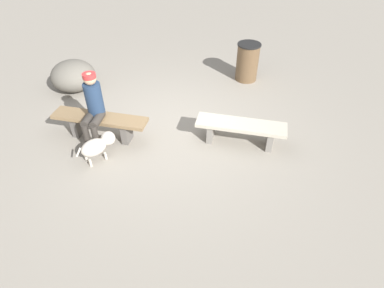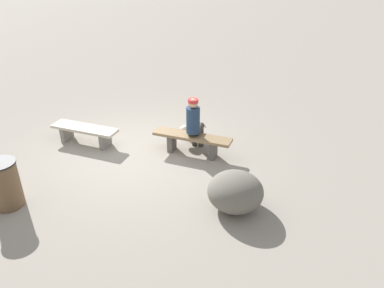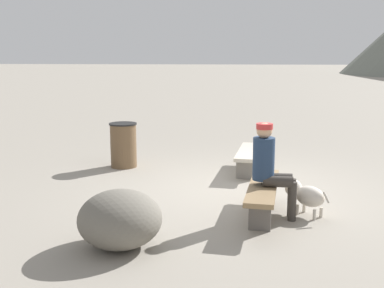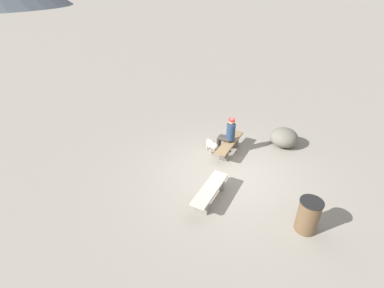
{
  "view_description": "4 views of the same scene",
  "coord_description": "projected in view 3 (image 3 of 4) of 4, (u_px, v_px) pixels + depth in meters",
  "views": [
    {
      "loc": [
        -0.98,
        4.93,
        3.75
      ],
      "look_at": [
        -0.5,
        0.84,
        0.39
      ],
      "focal_mm": 30.16,
      "sensor_mm": 36.0,
      "label": 1
    },
    {
      "loc": [
        3.08,
        -6.64,
        4.08
      ],
      "look_at": [
        1.35,
        -0.03,
        0.45
      ],
      "focal_mm": 34.43,
      "sensor_mm": 36.0,
      "label": 2
    },
    {
      "loc": [
        7.52,
        0.04,
        2.21
      ],
      "look_at": [
        -1.34,
        -0.91,
        0.51
      ],
      "focal_mm": 43.83,
      "sensor_mm": 36.0,
      "label": 3
    },
    {
      "loc": [
        -7.01,
        -1.56,
        5.3
      ],
      "look_at": [
        0.27,
        1.35,
        0.68
      ],
      "focal_mm": 26.39,
      "sensor_mm": 36.0,
      "label": 4
    }
  ],
  "objects": [
    {
      "name": "ground",
      "position": [
        238.0,
        192.0,
        7.77
      ],
      "size": [
        210.0,
        210.0,
        0.06
      ],
      "primitive_type": "cube",
      "color": "gray"
    },
    {
      "name": "bench_left",
      "position": [
        249.0,
        156.0,
        8.96
      ],
      "size": [
        1.64,
        0.58,
        0.42
      ],
      "rotation": [
        0.0,
        0.0,
        -0.1
      ],
      "color": "gray",
      "rests_on": "ground"
    },
    {
      "name": "bench_right",
      "position": [
        263.0,
        193.0,
        6.44
      ],
      "size": [
        1.79,
        0.55,
        0.46
      ],
      "rotation": [
        0.0,
        0.0,
        -0.1
      ],
      "color": "#605B56",
      "rests_on": "ground"
    },
    {
      "name": "seated_person",
      "position": [
        270.0,
        164.0,
        6.33
      ],
      "size": [
        0.32,
        0.6,
        1.32
      ],
      "rotation": [
        0.0,
        0.0,
        -0.03
      ],
      "color": "navy",
      "rests_on": "ground"
    },
    {
      "name": "dog",
      "position": [
        305.0,
        194.0,
        6.54
      ],
      "size": [
        0.57,
        0.59,
        0.46
      ],
      "rotation": [
        0.0,
        0.0,
        3.96
      ],
      "color": "beige",
      "rests_on": "ground"
    },
    {
      "name": "trash_bin",
      "position": [
        123.0,
        145.0,
        9.33
      ],
      "size": [
        0.55,
        0.55,
        0.89
      ],
      "color": "brown",
      "rests_on": "ground"
    },
    {
      "name": "boulder",
      "position": [
        120.0,
        219.0,
        5.42
      ],
      "size": [
        1.23,
        1.23,
        0.68
      ],
      "primitive_type": "ellipsoid",
      "rotation": [
        0.0,
        0.0,
        5.98
      ],
      "color": "#6B665B",
      "rests_on": "ground"
    }
  ]
}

